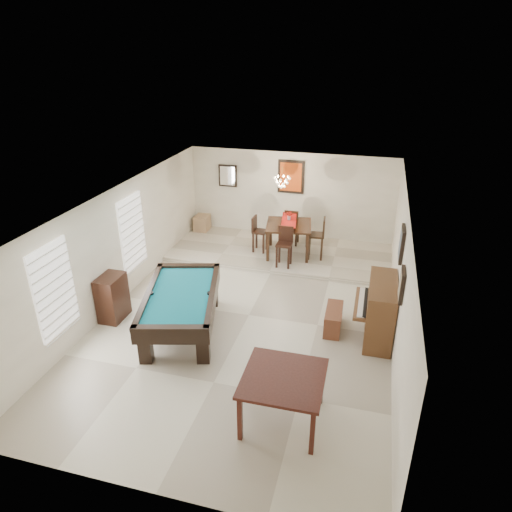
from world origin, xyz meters
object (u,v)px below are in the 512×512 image
at_px(upright_piano, 373,309).
at_px(dining_chair_west, 260,234).
at_px(pool_table, 182,312).
at_px(apothecary_chest, 112,298).
at_px(dining_chair_east, 316,238).
at_px(chandelier, 282,178).
at_px(square_table, 283,399).
at_px(dining_chair_south, 284,247).
at_px(piano_bench, 333,319).
at_px(flower_vase, 289,216).
at_px(dining_table, 288,237).
at_px(corner_bench, 202,223).
at_px(dining_chair_north, 292,226).

relative_size(upright_piano, dining_chair_west, 1.46).
relative_size(pool_table, apothecary_chest, 2.57).
height_order(upright_piano, dining_chair_east, dining_chair_east).
relative_size(pool_table, dining_chair_east, 2.27).
relative_size(pool_table, chandelier, 4.24).
distance_m(square_table, dining_chair_south, 5.24).
relative_size(upright_piano, piano_bench, 1.72).
distance_m(flower_vase, dining_chair_west, 0.99).
height_order(dining_table, dining_chair_east, dining_chair_east).
height_order(dining_table, flower_vase, flower_vase).
xyz_separation_m(square_table, dining_chair_south, (-1.05, 5.12, 0.22)).
bearing_deg(flower_vase, pool_table, -109.29).
height_order(dining_table, dining_chair_west, dining_chair_west).
height_order(piano_bench, dining_chair_south, dining_chair_south).
bearing_deg(dining_chair_west, dining_chair_east, -88.41).
distance_m(square_table, dining_chair_east, 5.85).
distance_m(square_table, chandelier, 6.38).
bearing_deg(dining_chair_south, apothecary_chest, -133.15).
xyz_separation_m(square_table, flower_vase, (-1.10, 5.89, 0.79)).
relative_size(pool_table, piano_bench, 3.02).
bearing_deg(corner_bench, dining_chair_west, -26.59).
distance_m(square_table, dining_chair_north, 6.69).
xyz_separation_m(square_table, dining_chair_west, (-1.89, 5.87, 0.19)).
height_order(piano_bench, corner_bench, corner_bench).
bearing_deg(dining_table, apothecary_chest, -127.28).
distance_m(upright_piano, piano_bench, 0.84).
bearing_deg(flower_vase, dining_chair_south, -86.95).
bearing_deg(piano_bench, chandelier, 119.24).
height_order(dining_chair_north, chandelier, chandelier).
height_order(pool_table, dining_table, dining_table).
height_order(square_table, dining_chair_north, dining_chair_north).
height_order(flower_vase, chandelier, chandelier).
relative_size(dining_chair_south, dining_chair_west, 1.04).
height_order(apothecary_chest, flower_vase, flower_vase).
xyz_separation_m(upright_piano, dining_table, (-2.34, 3.18, 0.01)).
relative_size(upright_piano, dining_chair_south, 1.40).
xyz_separation_m(dining_table, flower_vase, (0.00, 0.00, 0.61)).
distance_m(flower_vase, dining_chair_south, 0.96).
height_order(dining_chair_north, dining_chair_west, dining_chair_north).
distance_m(upright_piano, corner_bench, 6.74).
distance_m(square_table, dining_table, 5.99).
distance_m(piano_bench, dining_chair_south, 2.88).
height_order(pool_table, corner_bench, pool_table).
bearing_deg(pool_table, flower_vase, 55.62).
xyz_separation_m(upright_piano, flower_vase, (-2.34, 3.18, 0.62)).
relative_size(dining_table, chandelier, 1.98).
height_order(apothecary_chest, corner_bench, apothecary_chest).
xyz_separation_m(apothecary_chest, dining_chair_east, (3.75, 3.89, 0.19)).
bearing_deg(square_table, flower_vase, 100.54).
xyz_separation_m(apothecary_chest, dining_chair_west, (2.21, 3.93, 0.12)).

